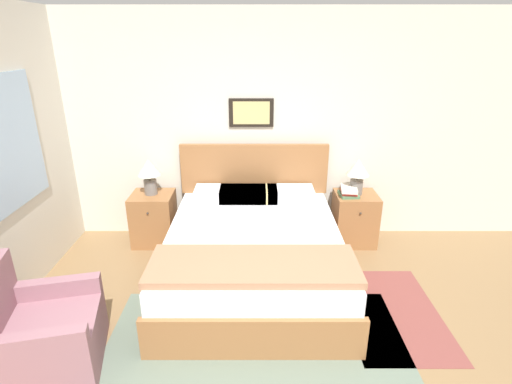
% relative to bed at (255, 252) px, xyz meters
% --- Properties ---
extents(wall_back, '(6.95, 0.09, 2.60)m').
position_rel_bed_xyz_m(wall_back, '(0.13, 1.10, 0.99)').
color(wall_back, beige).
rests_on(wall_back, ground_plane).
extents(area_rug_main, '(2.39, 1.72, 0.01)m').
position_rel_bed_xyz_m(area_rug_main, '(0.02, -1.11, -0.31)').
color(area_rug_main, slate).
rests_on(area_rug_main, ground_plane).
extents(area_rug_bedside, '(0.82, 1.31, 0.01)m').
position_rel_bed_xyz_m(area_rug_bedside, '(1.23, -0.52, -0.31)').
color(area_rug_bedside, brown).
rests_on(area_rug_bedside, ground_plane).
extents(bed, '(1.71, 2.10, 1.15)m').
position_rel_bed_xyz_m(bed, '(0.00, 0.00, 0.00)').
color(bed, '#936038').
rests_on(bed, ground_plane).
extents(armchair, '(0.87, 0.87, 0.83)m').
position_rel_bed_xyz_m(armchair, '(-1.54, -1.14, -0.04)').
color(armchair, '#8E606B').
rests_on(armchair, ground_plane).
extents(nightstand_near_window, '(0.48, 0.46, 0.61)m').
position_rel_bed_xyz_m(nightstand_near_window, '(-1.18, 0.80, -0.01)').
color(nightstand_near_window, '#936038').
rests_on(nightstand_near_window, ground_plane).
extents(nightstand_by_door, '(0.48, 0.46, 0.61)m').
position_rel_bed_xyz_m(nightstand_by_door, '(1.18, 0.80, -0.01)').
color(nightstand_by_door, '#936038').
rests_on(nightstand_by_door, ground_plane).
extents(table_lamp_near_window, '(0.26, 0.26, 0.41)m').
position_rel_bed_xyz_m(table_lamp_near_window, '(-1.18, 0.82, 0.56)').
color(table_lamp_near_window, slate).
rests_on(table_lamp_near_window, nightstand_near_window).
extents(table_lamp_by_door, '(0.26, 0.26, 0.41)m').
position_rel_bed_xyz_m(table_lamp_by_door, '(1.17, 0.82, 0.56)').
color(table_lamp_by_door, slate).
rests_on(table_lamp_by_door, nightstand_by_door).
extents(book_thick_bottom, '(0.21, 0.23, 0.03)m').
position_rel_bed_xyz_m(book_thick_bottom, '(1.07, 0.76, 0.31)').
color(book_thick_bottom, '#4C7551').
rests_on(book_thick_bottom, nightstand_by_door).
extents(book_hardcover_middle, '(0.17, 0.21, 0.03)m').
position_rel_bed_xyz_m(book_hardcover_middle, '(1.07, 0.76, 0.34)').
color(book_hardcover_middle, '#B7332D').
rests_on(book_hardcover_middle, book_thick_bottom).
extents(book_novel_upper, '(0.21, 0.28, 0.04)m').
position_rel_bed_xyz_m(book_novel_upper, '(1.07, 0.76, 0.38)').
color(book_novel_upper, silver).
rests_on(book_novel_upper, book_hardcover_middle).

